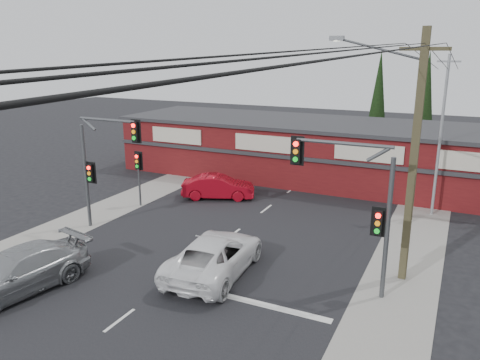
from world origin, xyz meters
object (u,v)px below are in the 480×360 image
at_px(utility_pole, 411,151).
at_px(white_suv, 215,255).
at_px(shop_building, 297,148).
at_px(silver_suv, 17,272).
at_px(red_sedan, 218,187).

bearing_deg(utility_pole, white_suv, -157.48).
bearing_deg(utility_pole, shop_building, 123.76).
distance_m(shop_building, utility_pole, 17.15).
distance_m(silver_suv, red_sedan, 14.19).
bearing_deg(white_suv, silver_suv, 33.24).
height_order(shop_building, utility_pole, utility_pole).
xyz_separation_m(white_suv, shop_building, (-2.25, 16.94, 1.32)).
relative_size(white_suv, red_sedan, 1.28).
bearing_deg(white_suv, red_sedan, -66.89).
relative_size(white_suv, silver_suv, 1.02).
bearing_deg(shop_building, red_sedan, -109.10).
distance_m(white_suv, shop_building, 17.14).
bearing_deg(white_suv, shop_building, -86.83).
relative_size(silver_suv, utility_pole, 0.58).
xyz_separation_m(white_suv, utility_pole, (7.11, 2.95, 4.58)).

